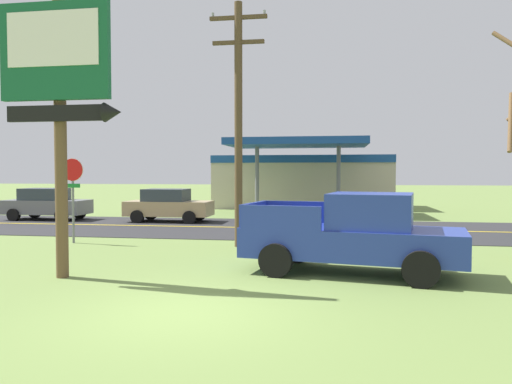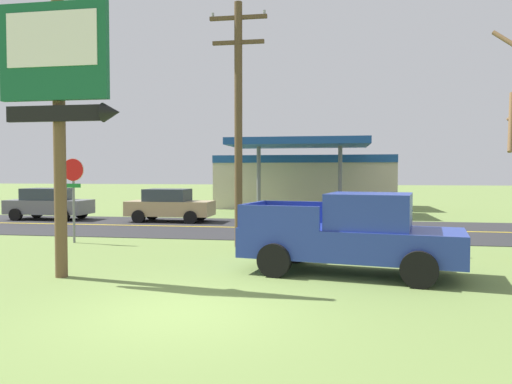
# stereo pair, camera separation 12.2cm
# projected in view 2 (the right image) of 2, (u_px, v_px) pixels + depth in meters

# --- Properties ---
(ground_plane) EXTENTS (180.00, 180.00, 0.00)m
(ground_plane) POSITION_uv_depth(u_px,v_px,m) (181.00, 312.00, 8.58)
(ground_plane) COLOR olive
(road_asphalt) EXTENTS (140.00, 8.00, 0.02)m
(road_asphalt) POSITION_uv_depth(u_px,v_px,m) (275.00, 228.00, 21.39)
(road_asphalt) COLOR #2B2B2D
(road_asphalt) RESTS_ON ground
(road_centre_line) EXTENTS (126.00, 0.20, 0.01)m
(road_centre_line) POSITION_uv_depth(u_px,v_px,m) (275.00, 228.00, 21.39)
(road_centre_line) COLOR gold
(road_centre_line) RESTS_ON road_asphalt
(motel_sign) EXTENTS (2.90, 0.54, 6.60)m
(motel_sign) POSITION_uv_depth(u_px,v_px,m) (58.00, 83.00, 11.16)
(motel_sign) COLOR brown
(motel_sign) RESTS_ON ground
(stop_sign) EXTENTS (0.80, 0.08, 2.95)m
(stop_sign) POSITION_uv_depth(u_px,v_px,m) (73.00, 185.00, 16.97)
(stop_sign) COLOR slate
(stop_sign) RESTS_ON ground
(utility_pole) EXTENTS (1.90, 0.26, 8.00)m
(utility_pole) POSITION_uv_depth(u_px,v_px,m) (238.00, 117.00, 16.03)
(utility_pole) COLOR brown
(utility_pole) RESTS_ON ground
(gas_station) EXTENTS (12.00, 11.50, 4.40)m
(gas_station) POSITION_uv_depth(u_px,v_px,m) (305.00, 180.00, 34.31)
(gas_station) COLOR beige
(gas_station) RESTS_ON ground
(pickup_blue_parked_on_lawn) EXTENTS (5.47, 2.92, 1.96)m
(pickup_blue_parked_on_lawn) POSITION_uv_depth(u_px,v_px,m) (353.00, 234.00, 11.78)
(pickup_blue_parked_on_lawn) COLOR #233893
(pickup_blue_parked_on_lawn) RESTS_ON ground
(car_tan_near_lane) EXTENTS (4.20, 2.00, 1.64)m
(car_tan_near_lane) POSITION_uv_depth(u_px,v_px,m) (170.00, 205.00, 24.24)
(car_tan_near_lane) COLOR tan
(car_tan_near_lane) RESTS_ON ground
(car_grey_far_lane) EXTENTS (4.20, 2.00, 1.64)m
(car_grey_far_lane) POSITION_uv_depth(u_px,v_px,m) (49.00, 204.00, 25.31)
(car_grey_far_lane) COLOR slate
(car_grey_far_lane) RESTS_ON ground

